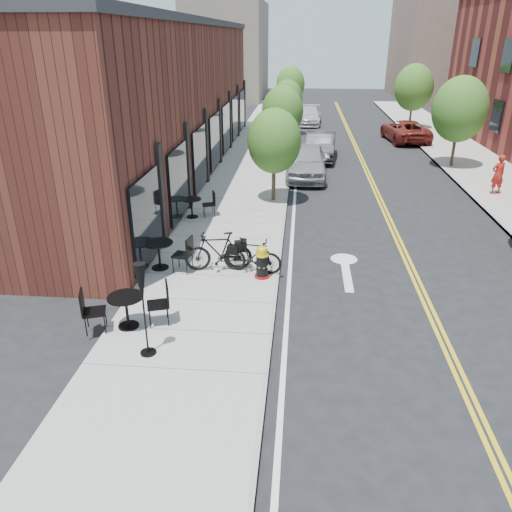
{
  "coord_description": "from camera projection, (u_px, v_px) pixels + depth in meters",
  "views": [
    {
      "loc": [
        0.51,
        -11.45,
        6.54
      ],
      "look_at": [
        -0.62,
        1.02,
        1.0
      ],
      "focal_mm": 35.0,
      "sensor_mm": 36.0,
      "label": 1
    }
  ],
  "objects": [
    {
      "name": "bg_building_left",
      "position": [
        228.0,
        51.0,
        55.47
      ],
      "size": [
        8.0,
        14.0,
        10.0
      ],
      "primitive_type": "cube",
      "color": "#726656",
      "rests_on": "ground"
    },
    {
      "name": "sidewalk_near",
      "position": [
        244.0,
        193.0,
        22.36
      ],
      "size": [
        4.0,
        70.0,
        0.12
      ],
      "primitive_type": "cube",
      "color": "#9E9B93",
      "rests_on": "ground"
    },
    {
      "name": "patio_umbrella",
      "position": [
        142.0,
        290.0,
        10.37
      ],
      "size": [
        0.35,
        0.35,
        2.18
      ],
      "color": "black",
      "rests_on": "sidewalk_near"
    },
    {
      "name": "parked_car_far",
      "position": [
        405.0,
        131.0,
        33.44
      ],
      "size": [
        2.93,
        5.33,
        1.41
      ],
      "primitive_type": "imported",
      "rotation": [
        0.0,
        0.0,
        3.26
      ],
      "color": "maroon",
      "rests_on": "ground"
    },
    {
      "name": "bicycle_right",
      "position": [
        252.0,
        255.0,
        14.58
      ],
      "size": [
        1.83,
        0.78,
        1.06
      ],
      "primitive_type": "imported",
      "rotation": [
        0.0,
        0.0,
        1.41
      ],
      "color": "black",
      "rests_on": "sidewalk_near"
    },
    {
      "name": "ground",
      "position": [
        276.0,
        307.0,
        13.11
      ],
      "size": [
        120.0,
        120.0,
        0.0
      ],
      "primitive_type": "plane",
      "color": "black",
      "rests_on": "ground"
    },
    {
      "name": "bistro_set_c",
      "position": [
        192.0,
        205.0,
        19.08
      ],
      "size": [
        1.8,
        1.01,
        0.95
      ],
      "rotation": [
        0.0,
        0.0,
        0.34
      ],
      "color": "black",
      "rests_on": "sidewalk_near"
    },
    {
      "name": "pedestrian",
      "position": [
        498.0,
        174.0,
        21.81
      ],
      "size": [
        0.73,
        0.58,
        1.73
      ],
      "primitive_type": "imported",
      "rotation": [
        0.0,
        0.0,
        3.44
      ],
      "color": "#A61D16",
      "rests_on": "sidewalk_far"
    },
    {
      "name": "tree_near_a",
      "position": [
        274.0,
        141.0,
        20.3
      ],
      "size": [
        2.2,
        2.2,
        3.81
      ],
      "color": "#382B1E",
      "rests_on": "sidewalk_near"
    },
    {
      "name": "tree_near_c",
      "position": [
        287.0,
        98.0,
        34.91
      ],
      "size": [
        2.1,
        2.1,
        3.67
      ],
      "color": "#382B1E",
      "rests_on": "sidewalk_near"
    },
    {
      "name": "tree_near_b",
      "position": [
        283.0,
        111.0,
        27.55
      ],
      "size": [
        2.3,
        2.3,
        3.98
      ],
      "color": "#382B1E",
      "rests_on": "sidewalk_near"
    },
    {
      "name": "bicycle_left",
      "position": [
        218.0,
        251.0,
        14.7
      ],
      "size": [
        2.06,
        0.89,
        1.2
      ],
      "primitive_type": "imported",
      "rotation": [
        0.0,
        0.0,
        -1.4
      ],
      "color": "black",
      "rests_on": "sidewalk_near"
    },
    {
      "name": "tree_near_d",
      "position": [
        290.0,
        84.0,
        42.09
      ],
      "size": [
        2.4,
        2.4,
        4.11
      ],
      "color": "#382B1E",
      "rests_on": "sidewalk_near"
    },
    {
      "name": "parked_car_a",
      "position": [
        307.0,
        162.0,
        24.72
      ],
      "size": [
        2.05,
        4.89,
        1.65
      ],
      "primitive_type": "imported",
      "rotation": [
        0.0,
        0.0,
        -0.02
      ],
      "color": "gray",
      "rests_on": "ground"
    },
    {
      "name": "tree_far_b",
      "position": [
        460.0,
        109.0,
        25.74
      ],
      "size": [
        2.8,
        2.8,
        4.62
      ],
      "color": "#382B1E",
      "rests_on": "sidewalk_far"
    },
    {
      "name": "fire_hydrant",
      "position": [
        262.0,
        262.0,
        14.3
      ],
      "size": [
        0.57,
        0.57,
        1.0
      ],
      "rotation": [
        0.0,
        0.0,
        0.39
      ],
      "color": "maroon",
      "rests_on": "sidewalk_near"
    },
    {
      "name": "parked_car_c",
      "position": [
        309.0,
        116.0,
        39.92
      ],
      "size": [
        2.17,
        4.76,
        1.35
      ],
      "primitive_type": "imported",
      "rotation": [
        0.0,
        0.0,
        -0.06
      ],
      "color": "silver",
      "rests_on": "ground"
    },
    {
      "name": "bistro_set_a",
      "position": [
        126.0,
        307.0,
        11.8
      ],
      "size": [
        2.02,
        1.1,
        1.07
      ],
      "rotation": [
        0.0,
        0.0,
        0.32
      ],
      "color": "black",
      "rests_on": "sidewalk_near"
    },
    {
      "name": "bg_building_right",
      "position": [
        446.0,
        41.0,
        54.9
      ],
      "size": [
        10.0,
        16.0,
        12.0
      ],
      "primitive_type": "cube",
      "color": "brown",
      "rests_on": "ground"
    },
    {
      "name": "tree_far_c",
      "position": [
        414.0,
        87.0,
        36.66
      ],
      "size": [
        2.8,
        2.8,
        4.62
      ],
      "color": "#382B1E",
      "rests_on": "sidewalk_far"
    },
    {
      "name": "parked_car_b",
      "position": [
        320.0,
        146.0,
        28.62
      ],
      "size": [
        1.95,
        4.71,
        1.52
      ],
      "primitive_type": "imported",
      "rotation": [
        0.0,
        0.0,
        -0.08
      ],
      "color": "black",
      "rests_on": "ground"
    },
    {
      "name": "bistro_set_b",
      "position": [
        159.0,
        251.0,
        14.82
      ],
      "size": [
        2.06,
        1.01,
        1.09
      ],
      "rotation": [
        0.0,
        0.0,
        -0.17
      ],
      "color": "black",
      "rests_on": "sidewalk_near"
    },
    {
      "name": "building_near",
      "position": [
        163.0,
        102.0,
        24.98
      ],
      "size": [
        5.0,
        28.0,
        7.0
      ],
      "primitive_type": "cube",
      "color": "#411B15",
      "rests_on": "ground"
    }
  ]
}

